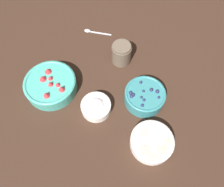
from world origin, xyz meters
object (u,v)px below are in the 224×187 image
at_px(bowl_bananas, 152,142).
at_px(bowl_cream, 96,106).
at_px(bowl_strawberries, 51,84).
at_px(jar_chocolate, 121,54).
at_px(bowl_blueberries, 145,96).

xyz_separation_m(bowl_bananas, bowl_cream, (0.25, -0.01, -0.00)).
bearing_deg(bowl_strawberries, bowl_bananas, -178.13).
distance_m(bowl_bananas, jar_chocolate, 0.41).
distance_m(bowl_strawberries, bowl_bananas, 0.47).
height_order(bowl_strawberries, bowl_bananas, bowl_strawberries).
distance_m(bowl_blueberries, bowl_bananas, 0.19).
bearing_deg(jar_chocolate, bowl_bananas, 137.63).
xyz_separation_m(bowl_bananas, jar_chocolate, (0.30, -0.28, 0.02)).
xyz_separation_m(bowl_blueberries, bowl_bananas, (-0.11, 0.15, -0.01)).
xyz_separation_m(bowl_blueberries, bowl_cream, (0.14, 0.14, -0.01)).
distance_m(bowl_strawberries, bowl_blueberries, 0.39).
bearing_deg(bowl_bananas, jar_chocolate, -42.37).
bearing_deg(bowl_bananas, bowl_strawberries, 1.87).
xyz_separation_m(bowl_blueberries, jar_chocolate, (0.19, -0.13, 0.01)).
bearing_deg(bowl_cream, bowl_bananas, 178.34).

